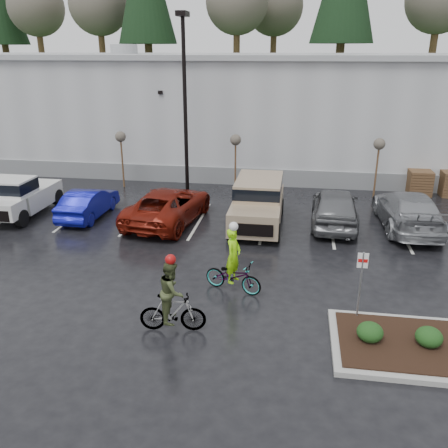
% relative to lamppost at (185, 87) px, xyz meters
% --- Properties ---
extents(ground, '(120.00, 120.00, 0.00)m').
position_rel_lamppost_xyz_m(ground, '(4.00, -12.00, -5.69)').
color(ground, black).
rests_on(ground, ground).
extents(warehouse, '(60.50, 15.50, 7.20)m').
position_rel_lamppost_xyz_m(warehouse, '(4.00, 9.99, -2.04)').
color(warehouse, '#A6A8AA').
rests_on(warehouse, ground).
extents(wooded_ridge, '(80.00, 25.00, 6.00)m').
position_rel_lamppost_xyz_m(wooded_ridge, '(4.00, 33.00, -2.69)').
color(wooded_ridge, '#20421B').
rests_on(wooded_ridge, ground).
extents(lamppost, '(0.50, 1.00, 9.22)m').
position_rel_lamppost_xyz_m(lamppost, '(0.00, 0.00, 0.00)').
color(lamppost, black).
rests_on(lamppost, ground).
extents(sapling_west, '(0.60, 0.60, 3.20)m').
position_rel_lamppost_xyz_m(sapling_west, '(-4.00, 1.00, -2.96)').
color(sapling_west, '#492D1D').
rests_on(sapling_west, ground).
extents(sapling_mid, '(0.60, 0.60, 3.20)m').
position_rel_lamppost_xyz_m(sapling_mid, '(2.50, 1.00, -2.96)').
color(sapling_mid, '#492D1D').
rests_on(sapling_mid, ground).
extents(sapling_east, '(0.60, 0.60, 3.20)m').
position_rel_lamppost_xyz_m(sapling_east, '(10.00, 1.00, -2.96)').
color(sapling_east, '#492D1D').
rests_on(sapling_east, ground).
extents(pallet_stack_a, '(1.20, 1.20, 1.35)m').
position_rel_lamppost_xyz_m(pallet_stack_a, '(12.50, 2.00, -5.01)').
color(pallet_stack_a, '#492D1D').
rests_on(pallet_stack_a, ground).
extents(shrub_a, '(0.70, 0.70, 0.52)m').
position_rel_lamppost_xyz_m(shrub_a, '(8.00, -13.00, -5.27)').
color(shrub_a, black).
rests_on(shrub_a, curb_island).
extents(shrub_b, '(0.70, 0.70, 0.52)m').
position_rel_lamppost_xyz_m(shrub_b, '(9.50, -13.00, -5.27)').
color(shrub_b, black).
rests_on(shrub_b, curb_island).
extents(fire_lane_sign, '(0.30, 0.05, 2.20)m').
position_rel_lamppost_xyz_m(fire_lane_sign, '(7.80, -11.80, -4.28)').
color(fire_lane_sign, gray).
rests_on(fire_lane_sign, ground).
extents(pickup_white, '(2.10, 5.20, 1.96)m').
position_rel_lamppost_xyz_m(pickup_white, '(-7.09, -4.24, -4.71)').
color(pickup_white, silver).
rests_on(pickup_white, ground).
extents(car_blue, '(1.53, 4.17, 1.36)m').
position_rel_lamppost_xyz_m(car_blue, '(-3.79, -4.27, -5.00)').
color(car_blue, '#0C0F8C').
rests_on(car_blue, ground).
extents(car_red, '(3.39, 6.00, 1.58)m').
position_rel_lamppost_xyz_m(car_red, '(0.13, -4.37, -4.89)').
color(car_red, maroon).
rests_on(car_red, ground).
extents(suv_tan, '(2.20, 5.10, 2.06)m').
position_rel_lamppost_xyz_m(suv_tan, '(4.20, -4.28, -4.66)').
color(suv_tan, '#9E886B').
rests_on(suv_tan, ground).
extents(car_grey, '(2.22, 5.10, 1.71)m').
position_rel_lamppost_xyz_m(car_grey, '(7.62, -3.57, -4.83)').
color(car_grey, slate).
rests_on(car_grey, ground).
extents(car_far_silver, '(2.48, 5.77, 1.65)m').
position_rel_lamppost_xyz_m(car_far_silver, '(10.79, -3.49, -4.86)').
color(car_far_silver, '#929599').
rests_on(car_far_silver, ground).
extents(cyclist_hivis, '(2.11, 1.28, 2.41)m').
position_rel_lamppost_xyz_m(cyclist_hivis, '(3.97, -10.50, -4.94)').
color(cyclist_hivis, '#3F3F44').
rests_on(cyclist_hivis, ground).
extents(cyclist_olive, '(1.85, 0.91, 2.34)m').
position_rel_lamppost_xyz_m(cyclist_olive, '(2.61, -13.09, -4.83)').
color(cyclist_olive, '#3F3F44').
rests_on(cyclist_olive, ground).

